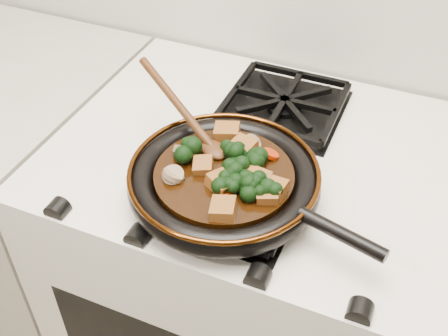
% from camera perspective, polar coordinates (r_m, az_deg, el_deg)
% --- Properties ---
extents(stove, '(0.76, 0.60, 0.90)m').
position_cam_1_polar(stove, '(1.38, 2.85, -12.72)').
color(stove, silver).
rests_on(stove, ground).
extents(burner_grate_front, '(0.23, 0.23, 0.03)m').
position_cam_1_polar(burner_grate_front, '(0.94, 0.73, -2.55)').
color(burner_grate_front, black).
rests_on(burner_grate_front, stove).
extents(burner_grate_back, '(0.23, 0.23, 0.03)m').
position_cam_1_polar(burner_grate_back, '(1.14, 6.15, 6.50)').
color(burner_grate_back, black).
rests_on(burner_grate_back, stove).
extents(skillet, '(0.44, 0.32, 0.05)m').
position_cam_1_polar(skillet, '(0.92, 0.12, -1.28)').
color(skillet, black).
rests_on(skillet, burner_grate_front).
extents(braising_sauce, '(0.23, 0.23, 0.02)m').
position_cam_1_polar(braising_sauce, '(0.91, 0.00, -0.98)').
color(braising_sauce, black).
rests_on(braising_sauce, skillet).
extents(tofu_cube_0, '(0.04, 0.05, 0.03)m').
position_cam_1_polar(tofu_cube_0, '(0.91, -2.14, 0.20)').
color(tofu_cube_0, brown).
rests_on(tofu_cube_0, braising_sauce).
extents(tofu_cube_1, '(0.05, 0.05, 0.03)m').
position_cam_1_polar(tofu_cube_1, '(0.94, 1.83, 2.02)').
color(tofu_cube_1, brown).
rests_on(tofu_cube_1, braising_sauce).
extents(tofu_cube_2, '(0.05, 0.05, 0.03)m').
position_cam_1_polar(tofu_cube_2, '(0.97, 0.30, 3.63)').
color(tofu_cube_2, brown).
rests_on(tofu_cube_2, braising_sauce).
extents(tofu_cube_3, '(0.06, 0.06, 0.03)m').
position_cam_1_polar(tofu_cube_3, '(0.88, -0.17, -1.53)').
color(tofu_cube_3, brown).
rests_on(tofu_cube_3, braising_sauce).
extents(tofu_cube_4, '(0.05, 0.04, 0.03)m').
position_cam_1_polar(tofu_cube_4, '(0.87, 4.93, -2.06)').
color(tofu_cube_4, brown).
rests_on(tofu_cube_4, braising_sauce).
extents(tofu_cube_5, '(0.05, 0.05, 0.02)m').
position_cam_1_polar(tofu_cube_5, '(0.88, 3.19, -1.19)').
color(tofu_cube_5, brown).
rests_on(tofu_cube_5, braising_sauce).
extents(tofu_cube_6, '(0.04, 0.05, 0.03)m').
position_cam_1_polar(tofu_cube_6, '(0.86, 4.43, -2.63)').
color(tofu_cube_6, brown).
rests_on(tofu_cube_6, braising_sauce).
extents(tofu_cube_7, '(0.05, 0.05, 0.03)m').
position_cam_1_polar(tofu_cube_7, '(0.84, -0.09, -4.24)').
color(tofu_cube_7, brown).
rests_on(tofu_cube_7, braising_sauce).
extents(broccoli_floret_0, '(0.07, 0.06, 0.06)m').
position_cam_1_polar(broccoli_floret_0, '(0.91, 1.12, 0.85)').
color(broccoli_floret_0, black).
rests_on(broccoli_floret_0, braising_sauce).
extents(broccoli_floret_1, '(0.09, 0.08, 0.06)m').
position_cam_1_polar(broccoli_floret_1, '(0.94, 1.03, 1.85)').
color(broccoli_floret_1, black).
rests_on(broccoli_floret_1, braising_sauce).
extents(broccoli_floret_2, '(0.09, 0.09, 0.07)m').
position_cam_1_polar(broccoli_floret_2, '(0.86, 2.95, -2.50)').
color(broccoli_floret_2, black).
rests_on(broccoli_floret_2, braising_sauce).
extents(broccoli_floret_3, '(0.08, 0.08, 0.06)m').
position_cam_1_polar(broccoli_floret_3, '(0.87, 4.10, -1.86)').
color(broccoli_floret_3, black).
rests_on(broccoli_floret_3, braising_sauce).
extents(broccoli_floret_4, '(0.08, 0.08, 0.08)m').
position_cam_1_polar(broccoli_floret_4, '(0.93, -3.66, 1.53)').
color(broccoli_floret_4, black).
rests_on(broccoli_floret_4, braising_sauce).
extents(broccoli_floret_5, '(0.06, 0.06, 0.05)m').
position_cam_1_polar(broccoli_floret_5, '(0.86, 4.65, -2.56)').
color(broccoli_floret_5, black).
rests_on(broccoli_floret_5, braising_sauce).
extents(broccoli_floret_6, '(0.06, 0.07, 0.06)m').
position_cam_1_polar(broccoli_floret_6, '(0.88, 1.41, -1.20)').
color(broccoli_floret_6, black).
rests_on(broccoli_floret_6, braising_sauce).
extents(broccoli_floret_7, '(0.08, 0.09, 0.07)m').
position_cam_1_polar(broccoli_floret_7, '(0.89, 0.98, -0.34)').
color(broccoli_floret_7, black).
rests_on(broccoli_floret_7, braising_sauce).
extents(broccoli_floret_8, '(0.07, 0.07, 0.07)m').
position_cam_1_polar(broccoli_floret_8, '(0.87, 0.37, -1.79)').
color(broccoli_floret_8, black).
rests_on(broccoli_floret_8, braising_sauce).
extents(broccoli_floret_9, '(0.09, 0.08, 0.07)m').
position_cam_1_polar(broccoli_floret_9, '(0.91, 2.88, 0.61)').
color(broccoli_floret_9, black).
rests_on(broccoli_floret_9, braising_sauce).
extents(carrot_coin_0, '(0.03, 0.03, 0.01)m').
position_cam_1_polar(carrot_coin_0, '(0.87, 0.07, -2.06)').
color(carrot_coin_0, '#A82404').
rests_on(carrot_coin_0, braising_sauce).
extents(carrot_coin_1, '(0.03, 0.03, 0.01)m').
position_cam_1_polar(carrot_coin_1, '(0.85, -0.16, -3.36)').
color(carrot_coin_1, '#A82404').
rests_on(carrot_coin_1, braising_sauce).
extents(carrot_coin_2, '(0.03, 0.03, 0.02)m').
position_cam_1_polar(carrot_coin_2, '(0.94, 4.75, 1.43)').
color(carrot_coin_2, '#A82404').
rests_on(carrot_coin_2, braising_sauce).
extents(carrot_coin_3, '(0.03, 0.03, 0.02)m').
position_cam_1_polar(carrot_coin_3, '(0.90, -0.19, -0.66)').
color(carrot_coin_3, '#A82404').
rests_on(carrot_coin_3, braising_sauce).
extents(carrot_coin_4, '(0.03, 0.03, 0.01)m').
position_cam_1_polar(carrot_coin_4, '(0.88, 3.81, -1.97)').
color(carrot_coin_4, '#A82404').
rests_on(carrot_coin_4, braising_sauce).
extents(mushroom_slice_0, '(0.05, 0.05, 0.03)m').
position_cam_1_polar(mushroom_slice_0, '(0.94, -4.15, 1.67)').
color(mushroom_slice_0, '#7D6548').
rests_on(mushroom_slice_0, braising_sauce).
extents(mushroom_slice_1, '(0.04, 0.04, 0.03)m').
position_cam_1_polar(mushroom_slice_1, '(0.95, 2.80, 2.50)').
color(mushroom_slice_1, '#7D6548').
rests_on(mushroom_slice_1, braising_sauce).
extents(mushroom_slice_2, '(0.04, 0.04, 0.02)m').
position_cam_1_polar(mushroom_slice_2, '(0.90, -5.17, -0.76)').
color(mushroom_slice_2, '#7D6548').
rests_on(mushroom_slice_2, braising_sauce).
extents(mushroom_slice_3, '(0.05, 0.05, 0.03)m').
position_cam_1_polar(mushroom_slice_3, '(0.88, 4.98, -1.41)').
color(mushroom_slice_3, '#7D6548').
rests_on(mushroom_slice_3, braising_sauce).
extents(mushroom_slice_4, '(0.05, 0.05, 0.03)m').
position_cam_1_polar(mushroom_slice_4, '(0.90, -5.17, -0.75)').
color(mushroom_slice_4, '#7D6548').
rests_on(mushroom_slice_4, braising_sauce).
extents(wooden_spoon, '(0.14, 0.09, 0.22)m').
position_cam_1_polar(wooden_spoon, '(0.97, -3.17, 4.55)').
color(wooden_spoon, '#41220E').
rests_on(wooden_spoon, braising_sauce).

